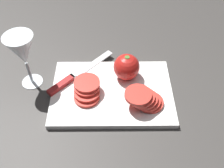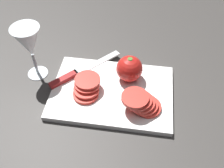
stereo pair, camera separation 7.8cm
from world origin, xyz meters
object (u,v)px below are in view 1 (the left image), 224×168
(wine_glass, at_px, (22,52))
(whole_tomato, at_px, (127,67))
(knife, at_px, (69,80))
(tomato_slice_stack_far, at_px, (144,99))
(tomato_slice_stack_near, at_px, (87,90))

(wine_glass, height_order, whole_tomato, wine_glass)
(whole_tomato, bearing_deg, knife, 6.42)
(wine_glass, distance_m, knife, 0.16)
(wine_glass, bearing_deg, tomato_slice_stack_far, 163.17)
(wine_glass, distance_m, tomato_slice_stack_near, 0.22)
(wine_glass, bearing_deg, whole_tomato, -178.75)
(knife, bearing_deg, wine_glass, 127.34)
(wine_glass, xyz_separation_m, knife, (-0.12, 0.01, -0.11))
(wine_glass, relative_size, tomato_slice_stack_far, 1.58)
(knife, relative_size, tomato_slice_stack_near, 1.95)
(tomato_slice_stack_near, distance_m, tomato_slice_stack_far, 0.17)
(tomato_slice_stack_near, bearing_deg, wine_glass, -20.48)
(knife, relative_size, tomato_slice_stack_far, 1.79)
(wine_glass, bearing_deg, tomato_slice_stack_near, 159.52)
(knife, xyz_separation_m, tomato_slice_stack_far, (-0.23, 0.09, 0.02))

